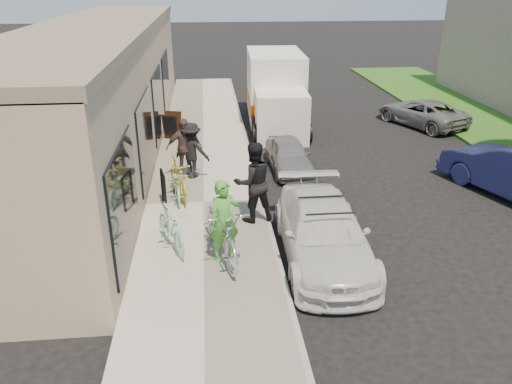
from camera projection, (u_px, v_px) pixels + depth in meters
name	position (u px, v px, depth m)	size (l,w,h in m)	color
ground	(299.00, 262.00, 10.60)	(120.00, 120.00, 0.00)	black
sidewalk	(204.00, 204.00, 13.13)	(3.00, 34.00, 0.15)	#B6B1A4
curb	(262.00, 202.00, 13.27)	(0.12, 34.00, 0.13)	#9B958E
storefront	(103.00, 89.00, 16.57)	(3.60, 20.00, 4.22)	tan
bike_rack	(163.00, 185.00, 12.65)	(0.18, 0.65, 0.93)	black
sandwich_board	(172.00, 126.00, 17.99)	(0.70, 0.70, 0.94)	black
sedan_white	(323.00, 232.00, 10.55)	(1.88, 4.35, 1.29)	silver
sedan_silver	(289.00, 155.00, 15.44)	(1.17, 2.90, 0.99)	gray
moving_truck	(276.00, 93.00, 20.09)	(2.39, 5.78, 2.80)	white
far_car_gray	(422.00, 112.00, 20.10)	(1.76, 3.82, 1.06)	slate
tandem_bike	(222.00, 230.00, 10.33)	(0.81, 2.33, 1.22)	silver
woman_rider	(224.00, 221.00, 10.12)	(0.64, 0.42, 1.75)	green
man_standing	(253.00, 182.00, 11.75)	(0.96, 0.74, 1.97)	black
cruiser_bike_a	(171.00, 229.00, 10.68)	(0.45, 1.58, 0.95)	#95DFC6
cruiser_bike_b	(177.00, 184.00, 13.12)	(0.54, 1.54, 0.81)	#95DFC6
cruiser_bike_c	(178.00, 179.00, 13.14)	(0.50, 1.79, 1.07)	gold
bystander_a	(192.00, 150.00, 14.41)	(1.05, 0.61, 1.63)	black
bystander_b	(184.00, 148.00, 14.36)	(1.04, 0.43, 1.77)	brown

